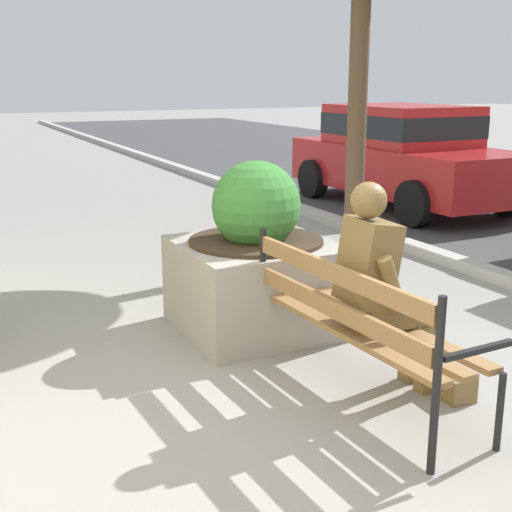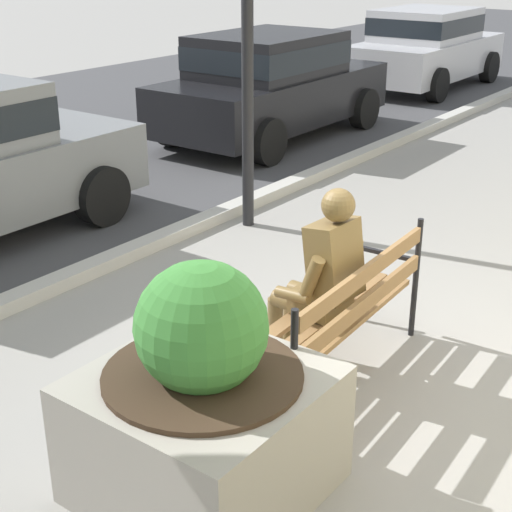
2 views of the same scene
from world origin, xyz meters
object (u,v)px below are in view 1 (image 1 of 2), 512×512
object	(u,v)px
bronze_statue_seated	(388,294)
concrete_planter	(256,265)
parked_car_red	(403,152)
park_bench	(356,317)

from	to	relation	value
bronze_statue_seated	concrete_planter	world-z (taller)	bronze_statue_seated
parked_car_red	concrete_planter	bearing A→B (deg)	-48.14
bronze_statue_seated	concrete_planter	distance (m)	1.46
park_bench	parked_car_red	xyz separation A→B (m)	(-5.41, 4.46, 0.30)
bronze_statue_seated	concrete_planter	xyz separation A→B (m)	(-1.44, -0.21, -0.14)
concrete_planter	parked_car_red	bearing A→B (deg)	131.86
park_bench	concrete_planter	xyz separation A→B (m)	(-1.41, 0.00, -0.02)
bronze_statue_seated	parked_car_red	bearing A→B (deg)	141.96
park_bench	concrete_planter	size ratio (longest dim) A/B	1.35
concrete_planter	parked_car_red	xyz separation A→B (m)	(-4.00, 4.46, 0.31)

